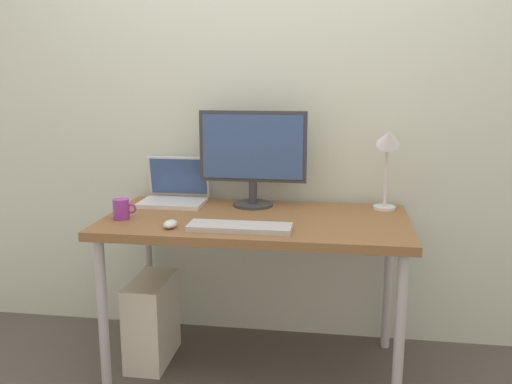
{
  "coord_description": "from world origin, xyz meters",
  "views": [
    {
      "loc": [
        0.38,
        -2.48,
        1.4
      ],
      "look_at": [
        0.0,
        0.0,
        0.87
      ],
      "focal_mm": 39.48,
      "sensor_mm": 36.0,
      "label": 1
    }
  ],
  "objects_px": {
    "keyboard": "(240,227)",
    "mouse": "(170,224)",
    "desk": "(256,231)",
    "coffee_mug": "(122,209)",
    "computer_tower": "(152,320)",
    "desk_lamp": "(388,150)",
    "laptop": "(175,191)",
    "monitor": "(253,153)"
  },
  "relations": [
    {
      "from": "laptop",
      "to": "mouse",
      "type": "distance_m",
      "value": 0.49
    },
    {
      "from": "desk_lamp",
      "to": "coffee_mug",
      "type": "height_order",
      "value": "desk_lamp"
    },
    {
      "from": "monitor",
      "to": "desk_lamp",
      "type": "xyz_separation_m",
      "value": [
        0.65,
        0.0,
        0.02
      ]
    },
    {
      "from": "desk_lamp",
      "to": "desk",
      "type": "bearing_deg",
      "value": -159.12
    },
    {
      "from": "monitor",
      "to": "coffee_mug",
      "type": "height_order",
      "value": "monitor"
    },
    {
      "from": "desk_lamp",
      "to": "coffee_mug",
      "type": "distance_m",
      "value": 1.27
    },
    {
      "from": "desk",
      "to": "coffee_mug",
      "type": "xyz_separation_m",
      "value": [
        -0.6,
        -0.12,
        0.11
      ]
    },
    {
      "from": "monitor",
      "to": "laptop",
      "type": "distance_m",
      "value": 0.46
    },
    {
      "from": "desk_lamp",
      "to": "keyboard",
      "type": "distance_m",
      "value": 0.82
    },
    {
      "from": "desk",
      "to": "keyboard",
      "type": "bearing_deg",
      "value": -99.5
    },
    {
      "from": "monitor",
      "to": "desk_lamp",
      "type": "height_order",
      "value": "monitor"
    },
    {
      "from": "monitor",
      "to": "laptop",
      "type": "height_order",
      "value": "monitor"
    },
    {
      "from": "keyboard",
      "to": "mouse",
      "type": "height_order",
      "value": "mouse"
    },
    {
      "from": "monitor",
      "to": "mouse",
      "type": "height_order",
      "value": "monitor"
    },
    {
      "from": "laptop",
      "to": "computer_tower",
      "type": "distance_m",
      "value": 0.65
    },
    {
      "from": "monitor",
      "to": "mouse",
      "type": "xyz_separation_m",
      "value": [
        -0.29,
        -0.46,
        -0.25
      ]
    },
    {
      "from": "mouse",
      "to": "laptop",
      "type": "bearing_deg",
      "value": 104.19
    },
    {
      "from": "desk",
      "to": "keyboard",
      "type": "height_order",
      "value": "keyboard"
    },
    {
      "from": "desk",
      "to": "keyboard",
      "type": "distance_m",
      "value": 0.24
    },
    {
      "from": "monitor",
      "to": "coffee_mug",
      "type": "xyz_separation_m",
      "value": [
        -0.55,
        -0.35,
        -0.22
      ]
    },
    {
      "from": "coffee_mug",
      "to": "computer_tower",
      "type": "relative_size",
      "value": 0.26
    },
    {
      "from": "desk_lamp",
      "to": "coffee_mug",
      "type": "xyz_separation_m",
      "value": [
        -1.19,
        -0.35,
        -0.25
      ]
    },
    {
      "from": "laptop",
      "to": "desk_lamp",
      "type": "distance_m",
      "value": 1.08
    },
    {
      "from": "desk",
      "to": "mouse",
      "type": "relative_size",
      "value": 15.47
    },
    {
      "from": "desk_lamp",
      "to": "coffee_mug",
      "type": "bearing_deg",
      "value": -163.82
    },
    {
      "from": "keyboard",
      "to": "desk",
      "type": "bearing_deg",
      "value": 80.5
    },
    {
      "from": "monitor",
      "to": "laptop",
      "type": "bearing_deg",
      "value": 177.92
    },
    {
      "from": "computer_tower",
      "to": "desk_lamp",
      "type": "bearing_deg",
      "value": 12.13
    },
    {
      "from": "coffee_mug",
      "to": "desk",
      "type": "bearing_deg",
      "value": 11.27
    },
    {
      "from": "monitor",
      "to": "coffee_mug",
      "type": "bearing_deg",
      "value": -147.74
    },
    {
      "from": "computer_tower",
      "to": "coffee_mug",
      "type": "bearing_deg",
      "value": -127.58
    },
    {
      "from": "coffee_mug",
      "to": "laptop",
      "type": "bearing_deg",
      "value": 68.4
    },
    {
      "from": "coffee_mug",
      "to": "computer_tower",
      "type": "distance_m",
      "value": 0.6
    },
    {
      "from": "desk_lamp",
      "to": "computer_tower",
      "type": "bearing_deg",
      "value": -167.87
    },
    {
      "from": "computer_tower",
      "to": "laptop",
      "type": "bearing_deg",
      "value": 76.67
    },
    {
      "from": "laptop",
      "to": "mouse",
      "type": "relative_size",
      "value": 3.56
    },
    {
      "from": "mouse",
      "to": "desk_lamp",
      "type": "bearing_deg",
      "value": 26.13
    },
    {
      "from": "monitor",
      "to": "computer_tower",
      "type": "bearing_deg",
      "value": -152.88
    },
    {
      "from": "laptop",
      "to": "desk_lamp",
      "type": "height_order",
      "value": "desk_lamp"
    },
    {
      "from": "desk",
      "to": "monitor",
      "type": "xyz_separation_m",
      "value": [
        -0.05,
        0.23,
        0.33
      ]
    },
    {
      "from": "keyboard",
      "to": "mouse",
      "type": "relative_size",
      "value": 4.89
    },
    {
      "from": "desk",
      "to": "mouse",
      "type": "height_order",
      "value": "mouse"
    }
  ]
}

